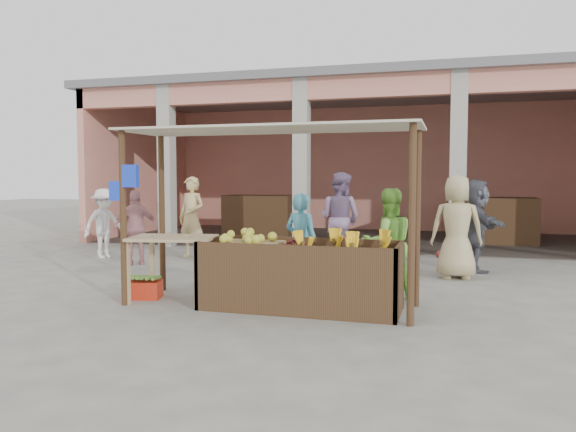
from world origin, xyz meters
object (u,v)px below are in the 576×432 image
(motorcycle, at_px, (362,249))
(red_crate, at_px, (144,289))
(vendor_blue, at_px, (302,240))
(side_table, at_px, (173,247))
(vendor_green, at_px, (388,241))
(fruit_stall, at_px, (300,279))

(motorcycle, bearing_deg, red_crate, 109.26)
(vendor_blue, height_order, motorcycle, vendor_blue)
(vendor_blue, bearing_deg, side_table, 53.42)
(side_table, relative_size, vendor_green, 0.76)
(fruit_stall, height_order, vendor_green, vendor_green)
(vendor_green, relative_size, motorcycle, 0.86)
(fruit_stall, bearing_deg, vendor_blue, 104.27)
(motorcycle, bearing_deg, fruit_stall, 147.55)
(fruit_stall, height_order, side_table, side_table)
(fruit_stall, relative_size, vendor_green, 1.57)
(side_table, distance_m, motorcycle, 3.44)
(red_crate, relative_size, motorcycle, 0.25)
(fruit_stall, bearing_deg, red_crate, 179.75)
(fruit_stall, xyz_separation_m, vendor_green, (1.03, 0.95, 0.43))
(vendor_blue, xyz_separation_m, vendor_green, (1.30, -0.09, 0.03))
(side_table, xyz_separation_m, vendor_green, (2.83, 1.05, 0.06))
(side_table, distance_m, vendor_green, 3.02)
(vendor_blue, bearing_deg, vendor_green, -166.91)
(vendor_green, bearing_deg, motorcycle, -91.34)
(red_crate, xyz_separation_m, vendor_green, (3.36, 0.94, 0.71))
(vendor_green, bearing_deg, red_crate, -7.27)
(fruit_stall, relative_size, red_crate, 5.40)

